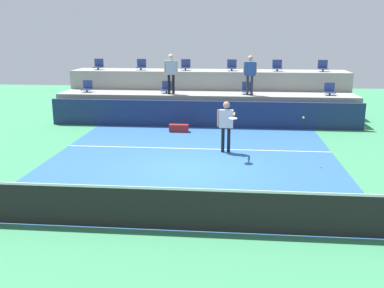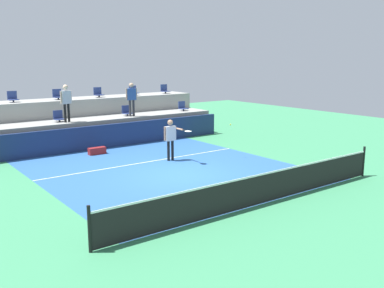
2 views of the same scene
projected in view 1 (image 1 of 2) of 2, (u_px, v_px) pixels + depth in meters
ground_plane at (189, 170)px, 12.68m from camera, size 40.00×40.00×0.00m
court_inner_paint at (193, 160)px, 13.64m from camera, size 9.00×10.00×0.01m
court_service_line at (196, 149)px, 14.99m from camera, size 9.00×0.06×0.00m
tennis_net at (169, 208)px, 8.70m from camera, size 10.48×0.08×1.07m
sponsor_backboard at (204, 114)px, 18.33m from camera, size 13.00×0.16×1.10m
seating_tier_lower at (206, 107)px, 19.57m from camera, size 13.00×1.80×1.25m
seating_tier_upper at (208, 92)px, 21.20m from camera, size 13.00×1.80×2.10m
stadium_chair_lower_far_left at (87, 87)px, 19.79m from camera, size 0.44×0.40×0.52m
stadium_chair_lower_left at (167, 88)px, 19.46m from camera, size 0.44×0.40×0.52m
stadium_chair_lower_right at (247, 89)px, 19.13m from camera, size 0.44×0.40×0.52m
stadium_chair_lower_far_right at (330, 90)px, 18.80m from camera, size 0.44×0.40×0.52m
stadium_chair_upper_far_left at (99, 65)px, 21.31m from camera, size 0.44×0.40×0.52m
stadium_chair_upper_left at (141, 65)px, 21.12m from camera, size 0.44×0.40×0.52m
stadium_chair_upper_mid_left at (186, 66)px, 20.92m from camera, size 0.44×0.40×0.52m
stadium_chair_upper_mid_right at (232, 66)px, 20.72m from camera, size 0.44×0.40×0.52m
stadium_chair_upper_right at (277, 66)px, 20.52m from camera, size 0.44×0.40×0.52m
stadium_chair_upper_far_right at (323, 67)px, 20.33m from camera, size 0.44×0.40×0.52m
tennis_player at (226, 122)px, 14.30m from camera, size 0.66×1.20×1.70m
spectator_leaning_on_rail at (171, 70)px, 18.86m from camera, size 0.60×0.28×1.71m
spectator_in_white at (250, 71)px, 18.55m from camera, size 0.59×0.26×1.67m
tennis_ball at (304, 118)px, 12.98m from camera, size 0.07×0.07×0.07m
equipment_bag at (179, 128)px, 17.53m from camera, size 0.76×0.28×0.30m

